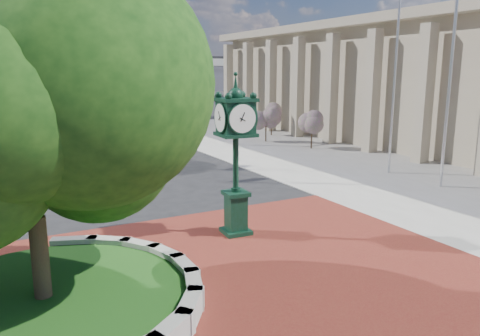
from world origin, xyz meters
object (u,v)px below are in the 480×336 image
post_clock (236,149)px  street_lamp_near (93,59)px  flagpole_b (395,69)px  street_lamp_far (28,75)px  flagpole_a (452,56)px  parked_car (80,118)px

post_clock → street_lamp_near: (0.20, 22.35, 3.15)m
post_clock → street_lamp_near: size_ratio=0.50×
flagpole_b → street_lamp_far: size_ratio=1.26×
post_clock → flagpole_a: size_ratio=0.45×
parked_car → street_lamp_near: 12.08m
post_clock → street_lamp_far: bearing=94.3°
street_lamp_near → parked_car: bearing=86.8°
post_clock → street_lamp_near: bearing=89.5°
parked_car → flagpole_a: flagpole_a is taller
flagpole_b → street_lamp_far: flagpole_b is taller
street_lamp_far → post_clock: bearing=-85.7°
flagpole_b → street_lamp_far: bearing=112.1°
flagpole_a → street_lamp_far: flagpole_a is taller
post_clock → parked_car: size_ratio=1.10×
parked_car → post_clock: bearing=-72.7°
post_clock → street_lamp_near: street_lamp_near is taller
street_lamp_far → parked_car: bearing=-55.2°
street_lamp_far → street_lamp_near: bearing=-79.2°
post_clock → flagpole_b: size_ratio=0.50×
post_clock → flagpole_a: flagpole_a is taller
post_clock → parked_car: (0.82, 33.27, -1.97)m
post_clock → flagpole_a: bearing=5.8°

